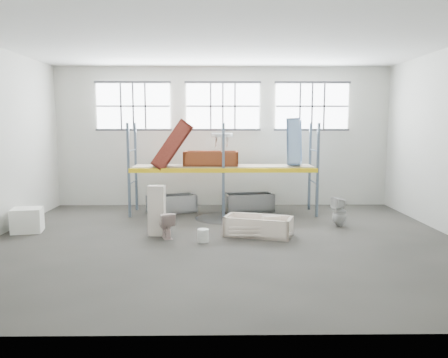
{
  "coord_description": "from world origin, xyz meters",
  "views": [
    {
      "loc": [
        -0.15,
        -10.76,
        2.93
      ],
      "look_at": [
        0.0,
        1.5,
        1.4
      ],
      "focal_mm": 34.74,
      "sensor_mm": 36.0,
      "label": 1
    }
  ],
  "objects_px": {
    "steel_tub_left": "(172,204)",
    "bucket": "(203,236)",
    "bathtub_beige": "(258,226)",
    "toilet_white": "(339,212)",
    "cistern_tall": "(157,211)",
    "toilet_beige": "(166,225)",
    "carton_near": "(27,220)",
    "rust_tub_flat": "(211,159)",
    "steel_tub_right": "(249,202)",
    "blue_tub_upright": "(294,141)"
  },
  "relations": [
    {
      "from": "toilet_beige",
      "to": "bucket",
      "type": "distance_m",
      "value": 1.09
    },
    {
      "from": "bucket",
      "to": "blue_tub_upright",
      "type": "bearing_deg",
      "value": 51.02
    },
    {
      "from": "cistern_tall",
      "to": "rust_tub_flat",
      "type": "relative_size",
      "value": 0.75
    },
    {
      "from": "toilet_beige",
      "to": "rust_tub_flat",
      "type": "height_order",
      "value": "rust_tub_flat"
    },
    {
      "from": "toilet_beige",
      "to": "carton_near",
      "type": "bearing_deg",
      "value": -27.92
    },
    {
      "from": "steel_tub_right",
      "to": "bucket",
      "type": "distance_m",
      "value": 4.23
    },
    {
      "from": "steel_tub_left",
      "to": "carton_near",
      "type": "height_order",
      "value": "carton_near"
    },
    {
      "from": "toilet_white",
      "to": "blue_tub_upright",
      "type": "relative_size",
      "value": 0.57
    },
    {
      "from": "steel_tub_left",
      "to": "carton_near",
      "type": "distance_m",
      "value": 4.56
    },
    {
      "from": "blue_tub_upright",
      "to": "carton_near",
      "type": "distance_m",
      "value": 8.4
    },
    {
      "from": "steel_tub_right",
      "to": "blue_tub_upright",
      "type": "distance_m",
      "value": 2.59
    },
    {
      "from": "bathtub_beige",
      "to": "cistern_tall",
      "type": "xyz_separation_m",
      "value": [
        -2.71,
        0.08,
        0.41
      ]
    },
    {
      "from": "rust_tub_flat",
      "to": "bucket",
      "type": "distance_m",
      "value": 4.01
    },
    {
      "from": "bucket",
      "to": "carton_near",
      "type": "xyz_separation_m",
      "value": [
        -4.88,
        1.1,
        0.17
      ]
    },
    {
      "from": "steel_tub_left",
      "to": "bucket",
      "type": "bearing_deg",
      "value": -72.43
    },
    {
      "from": "steel_tub_right",
      "to": "carton_near",
      "type": "distance_m",
      "value": 6.93
    },
    {
      "from": "cistern_tall",
      "to": "toilet_white",
      "type": "height_order",
      "value": "cistern_tall"
    },
    {
      "from": "toilet_beige",
      "to": "toilet_white",
      "type": "distance_m",
      "value": 5.04
    },
    {
      "from": "bucket",
      "to": "toilet_beige",
      "type": "bearing_deg",
      "value": 155.73
    },
    {
      "from": "steel_tub_right",
      "to": "blue_tub_upright",
      "type": "relative_size",
      "value": 1.09
    },
    {
      "from": "bucket",
      "to": "cistern_tall",
      "type": "bearing_deg",
      "value": 151.11
    },
    {
      "from": "bathtub_beige",
      "to": "toilet_white",
      "type": "xyz_separation_m",
      "value": [
        2.45,
        1.06,
        0.17
      ]
    },
    {
      "from": "bathtub_beige",
      "to": "steel_tub_left",
      "type": "bearing_deg",
      "value": 147.85
    },
    {
      "from": "steel_tub_left",
      "to": "bucket",
      "type": "xyz_separation_m",
      "value": [
        1.2,
        -3.78,
        -0.13
      ]
    },
    {
      "from": "steel_tub_left",
      "to": "bucket",
      "type": "distance_m",
      "value": 3.97
    },
    {
      "from": "steel_tub_right",
      "to": "toilet_beige",
      "type": "bearing_deg",
      "value": -124.19
    },
    {
      "from": "bathtub_beige",
      "to": "carton_near",
      "type": "relative_size",
      "value": 2.27
    },
    {
      "from": "blue_tub_upright",
      "to": "toilet_white",
      "type": "bearing_deg",
      "value": -61.56
    },
    {
      "from": "steel_tub_left",
      "to": "toilet_beige",
      "type": "bearing_deg",
      "value": -86.26
    },
    {
      "from": "toilet_beige",
      "to": "cistern_tall",
      "type": "distance_m",
      "value": 0.49
    },
    {
      "from": "bathtub_beige",
      "to": "rust_tub_flat",
      "type": "relative_size",
      "value": 0.98
    },
    {
      "from": "toilet_white",
      "to": "bathtub_beige",
      "type": "bearing_deg",
      "value": -83.26
    },
    {
      "from": "steel_tub_right",
      "to": "bathtub_beige",
      "type": "bearing_deg",
      "value": -89.52
    },
    {
      "from": "toilet_beige",
      "to": "toilet_white",
      "type": "bearing_deg",
      "value": 175.83
    },
    {
      "from": "bathtub_beige",
      "to": "toilet_white",
      "type": "bearing_deg",
      "value": 41.33
    },
    {
      "from": "bathtub_beige",
      "to": "rust_tub_flat",
      "type": "xyz_separation_m",
      "value": [
        -1.3,
        3.04,
        1.56
      ]
    },
    {
      "from": "cistern_tall",
      "to": "rust_tub_flat",
      "type": "height_order",
      "value": "rust_tub_flat"
    },
    {
      "from": "bathtub_beige",
      "to": "bucket",
      "type": "distance_m",
      "value": 1.58
    },
    {
      "from": "bucket",
      "to": "toilet_white",
      "type": "bearing_deg",
      "value": 23.24
    },
    {
      "from": "bathtub_beige",
      "to": "cistern_tall",
      "type": "height_order",
      "value": "cistern_tall"
    },
    {
      "from": "cistern_tall",
      "to": "bucket",
      "type": "height_order",
      "value": "cistern_tall"
    },
    {
      "from": "toilet_beige",
      "to": "cistern_tall",
      "type": "xyz_separation_m",
      "value": [
        -0.27,
        0.25,
        0.33
      ]
    },
    {
      "from": "cistern_tall",
      "to": "toilet_white",
      "type": "bearing_deg",
      "value": 16.6
    },
    {
      "from": "rust_tub_flat",
      "to": "blue_tub_upright",
      "type": "height_order",
      "value": "blue_tub_upright"
    },
    {
      "from": "rust_tub_flat",
      "to": "bucket",
      "type": "xyz_separation_m",
      "value": [
        -0.15,
        -3.65,
        -1.66
      ]
    },
    {
      "from": "bathtub_beige",
      "to": "toilet_beige",
      "type": "xyz_separation_m",
      "value": [
        -2.43,
        -0.17,
        0.08
      ]
    },
    {
      "from": "bathtub_beige",
      "to": "carton_near",
      "type": "height_order",
      "value": "carton_near"
    },
    {
      "from": "bathtub_beige",
      "to": "steel_tub_right",
      "type": "bearing_deg",
      "value": 108.39
    },
    {
      "from": "rust_tub_flat",
      "to": "blue_tub_upright",
      "type": "xyz_separation_m",
      "value": [
        2.73,
        -0.09,
        0.57
      ]
    },
    {
      "from": "carton_near",
      "to": "bucket",
      "type": "bearing_deg",
      "value": -12.68
    }
  ]
}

